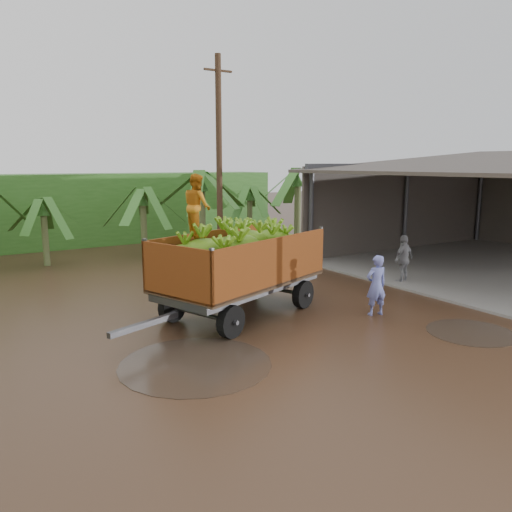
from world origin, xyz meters
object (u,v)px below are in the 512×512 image
Objects in this scene: banana_trailer at (240,263)px; utility_pole at (219,162)px; man_blue at (376,285)px; man_grey at (404,259)px.

utility_pole is (2.81, 6.36, 2.72)m from banana_trailer.
utility_pole reaches higher than man_blue.
man_grey is at bearing -58.07° from utility_pole.
banana_trailer is at bearing -20.35° from man_blue.
banana_trailer is 7.47m from utility_pole.
utility_pole is at bearing -75.34° from man_blue.
man_blue is (3.13, -2.02, -0.62)m from banana_trailer.
man_grey is (6.68, 0.16, -0.62)m from banana_trailer.
man_grey is at bearing -18.65° from banana_trailer.
utility_pole is (-3.86, 6.20, 3.33)m from man_grey.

